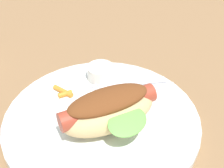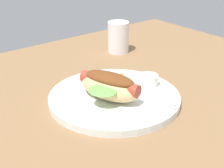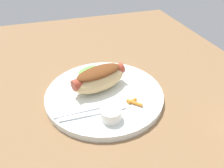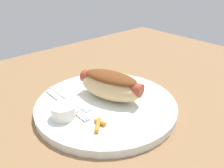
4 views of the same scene
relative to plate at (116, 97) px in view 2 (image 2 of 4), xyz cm
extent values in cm
cube|color=olive|center=(0.43, -1.46, -1.70)|extent=(120.00, 90.00, 1.80)
cylinder|color=white|center=(0.00, 0.00, 0.00)|extent=(29.52, 29.52, 1.60)
ellipsoid|color=#DBB77A|center=(2.41, 0.75, 3.48)|extent=(10.63, 15.47, 5.36)
cylinder|color=#A33D28|center=(2.41, 0.75, 4.42)|extent=(6.88, 14.44, 2.75)
ellipsoid|color=brown|center=(2.41, 0.75, 5.65)|extent=(8.39, 12.95, 2.15)
ellipsoid|color=#6BB74C|center=(5.77, 2.75, 4.55)|extent=(7.15, 7.46, 1.47)
cylinder|color=white|center=(-9.05, 1.17, 2.08)|extent=(4.59, 4.59, 2.56)
cube|color=silver|center=(-6.47, 6.34, 1.00)|extent=(1.30, 11.73, 0.40)
cube|color=silver|center=(-6.98, -1.11, 1.00)|extent=(0.33, 3.20, 0.40)
cube|color=silver|center=(-6.53, -1.12, 1.00)|extent=(0.33, 3.20, 0.40)
cube|color=silver|center=(-6.08, -1.12, 1.00)|extent=(0.33, 3.20, 0.40)
cube|color=silver|center=(-4.67, 6.33, 0.98)|extent=(1.97, 13.84, 0.36)
cylinder|color=orange|center=(-6.12, -5.49, 1.20)|extent=(3.35, 3.29, 0.80)
cylinder|color=orange|center=(-5.34, -5.20, 1.21)|extent=(1.41, 2.43, 0.82)
cylinder|color=white|center=(-21.15, -24.62, 3.96)|extent=(6.57, 6.57, 9.51)
camera|label=1|loc=(33.90, -4.00, 33.14)|focal=49.41mm
camera|label=2|loc=(42.19, 51.16, 34.92)|focal=53.09mm
camera|label=3|loc=(-42.68, 11.50, 35.36)|focal=36.01mm
camera|label=4|loc=(-27.09, -32.96, 27.00)|focal=38.26mm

